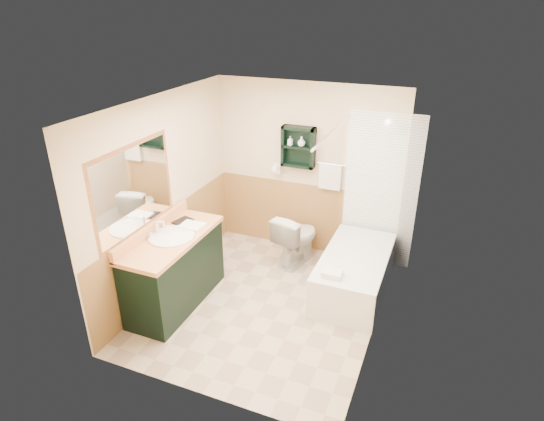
{
  "coord_description": "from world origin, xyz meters",
  "views": [
    {
      "loc": [
        1.77,
        -4.13,
        3.36
      ],
      "look_at": [
        0.01,
        0.2,
        1.16
      ],
      "focal_mm": 30.0,
      "sensor_mm": 36.0,
      "label": 1
    }
  ],
  "objects_px": {
    "vanity_book": "(177,212)",
    "soap_bottle_a": "(290,143)",
    "vanity": "(175,270)",
    "soap_bottle_b": "(301,143)",
    "bathtub": "(354,273)",
    "hair_dryer": "(278,168)",
    "wall_shelf": "(298,147)",
    "toilet": "(297,238)"
  },
  "relations": [
    {
      "from": "hair_dryer",
      "to": "soap_bottle_b",
      "type": "distance_m",
      "value": 0.54
    },
    {
      "from": "hair_dryer",
      "to": "bathtub",
      "type": "xyz_separation_m",
      "value": [
        1.33,
        -0.76,
        -0.94
      ]
    },
    {
      "from": "hair_dryer",
      "to": "soap_bottle_a",
      "type": "bearing_deg",
      "value": -9.13
    },
    {
      "from": "wall_shelf",
      "to": "bathtub",
      "type": "xyz_separation_m",
      "value": [
        1.03,
        -0.74,
        -1.29
      ]
    },
    {
      "from": "bathtub",
      "to": "soap_bottle_a",
      "type": "relative_size",
      "value": 12.47
    },
    {
      "from": "wall_shelf",
      "to": "hair_dryer",
      "type": "distance_m",
      "value": 0.46
    },
    {
      "from": "bathtub",
      "to": "vanity_book",
      "type": "relative_size",
      "value": 6.5
    },
    {
      "from": "bathtub",
      "to": "toilet",
      "type": "bearing_deg",
      "value": 156.4
    },
    {
      "from": "bathtub",
      "to": "vanity_book",
      "type": "height_order",
      "value": "vanity_book"
    },
    {
      "from": "hair_dryer",
      "to": "soap_bottle_b",
      "type": "bearing_deg",
      "value": -4.97
    },
    {
      "from": "vanity_book",
      "to": "bathtub",
      "type": "bearing_deg",
      "value": 31.25
    },
    {
      "from": "bathtub",
      "to": "hair_dryer",
      "type": "bearing_deg",
      "value": 150.04
    },
    {
      "from": "bathtub",
      "to": "soap_bottle_a",
      "type": "height_order",
      "value": "soap_bottle_a"
    },
    {
      "from": "hair_dryer",
      "to": "vanity_book",
      "type": "height_order",
      "value": "hair_dryer"
    },
    {
      "from": "wall_shelf",
      "to": "vanity",
      "type": "relative_size",
      "value": 0.39
    },
    {
      "from": "vanity",
      "to": "soap_bottle_a",
      "type": "xyz_separation_m",
      "value": [
        0.78,
        1.76,
        1.15
      ]
    },
    {
      "from": "hair_dryer",
      "to": "vanity",
      "type": "height_order",
      "value": "hair_dryer"
    },
    {
      "from": "hair_dryer",
      "to": "vanity_book",
      "type": "bearing_deg",
      "value": -118.49
    },
    {
      "from": "bathtub",
      "to": "soap_bottle_a",
      "type": "xyz_separation_m",
      "value": [
        -1.14,
        0.73,
        1.34
      ]
    },
    {
      "from": "vanity_book",
      "to": "soap_bottle_a",
      "type": "xyz_separation_m",
      "value": [
        0.95,
        1.37,
        0.58
      ]
    },
    {
      "from": "hair_dryer",
      "to": "vanity",
      "type": "relative_size",
      "value": 0.17
    },
    {
      "from": "wall_shelf",
      "to": "toilet",
      "type": "distance_m",
      "value": 1.24
    },
    {
      "from": "wall_shelf",
      "to": "vanity_book",
      "type": "distance_m",
      "value": 1.82
    },
    {
      "from": "hair_dryer",
      "to": "toilet",
      "type": "distance_m",
      "value": 1.01
    },
    {
      "from": "vanity_book",
      "to": "soap_bottle_a",
      "type": "distance_m",
      "value": 1.76
    },
    {
      "from": "soap_bottle_b",
      "to": "soap_bottle_a",
      "type": "bearing_deg",
      "value": 180.0
    },
    {
      "from": "vanity",
      "to": "soap_bottle_b",
      "type": "bearing_deg",
      "value": 61.96
    },
    {
      "from": "vanity_book",
      "to": "toilet",
      "type": "bearing_deg",
      "value": 55.22
    },
    {
      "from": "wall_shelf",
      "to": "vanity",
      "type": "height_order",
      "value": "wall_shelf"
    },
    {
      "from": "wall_shelf",
      "to": "soap_bottle_b",
      "type": "relative_size",
      "value": 4.2
    },
    {
      "from": "hair_dryer",
      "to": "vanity",
      "type": "distance_m",
      "value": 2.04
    },
    {
      "from": "hair_dryer",
      "to": "vanity",
      "type": "xyz_separation_m",
      "value": [
        -0.59,
        -1.79,
        -0.75
      ]
    },
    {
      "from": "vanity",
      "to": "bathtub",
      "type": "xyz_separation_m",
      "value": [
        1.92,
        1.03,
        -0.19
      ]
    },
    {
      "from": "toilet",
      "to": "vanity_book",
      "type": "xyz_separation_m",
      "value": [
        -1.19,
        -1.03,
        0.64
      ]
    },
    {
      "from": "wall_shelf",
      "to": "hair_dryer",
      "type": "bearing_deg",
      "value": 175.24
    },
    {
      "from": "toilet",
      "to": "bathtub",
      "type": "bearing_deg",
      "value": 170.65
    },
    {
      "from": "toilet",
      "to": "soap_bottle_b",
      "type": "xyz_separation_m",
      "value": [
        -0.08,
        0.34,
        1.25
      ]
    },
    {
      "from": "vanity",
      "to": "bathtub",
      "type": "distance_m",
      "value": 2.19
    },
    {
      "from": "toilet",
      "to": "soap_bottle_a",
      "type": "distance_m",
      "value": 1.3
    },
    {
      "from": "vanity",
      "to": "bathtub",
      "type": "height_order",
      "value": "vanity"
    },
    {
      "from": "wall_shelf",
      "to": "toilet",
      "type": "xyz_separation_m",
      "value": [
        0.13,
        -0.35,
        -1.19
      ]
    },
    {
      "from": "wall_shelf",
      "to": "vanity_book",
      "type": "xyz_separation_m",
      "value": [
        -1.06,
        -1.38,
        -0.54
      ]
    }
  ]
}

